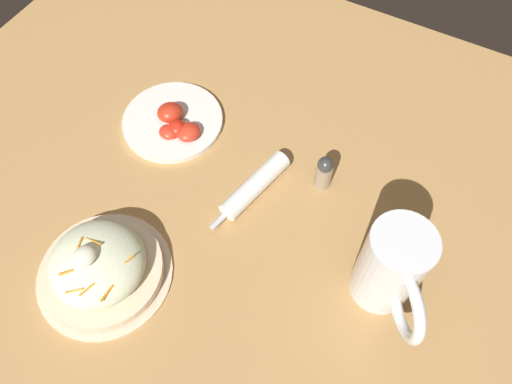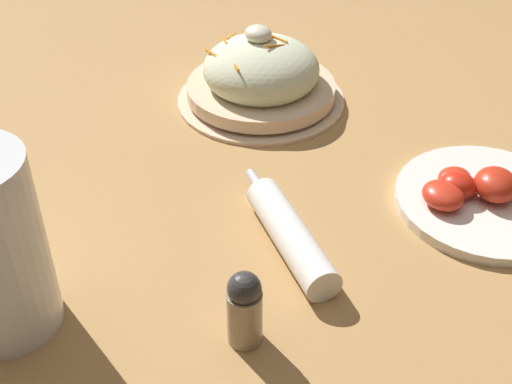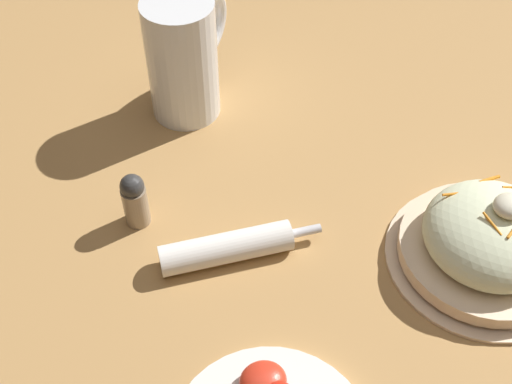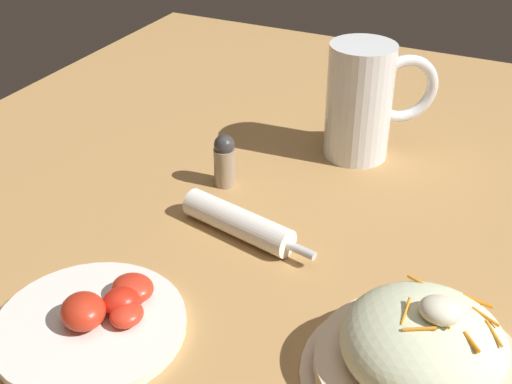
% 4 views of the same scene
% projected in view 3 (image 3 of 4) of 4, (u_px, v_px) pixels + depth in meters
% --- Properties ---
extents(ground_plane, '(1.43, 1.43, 0.00)m').
position_uv_depth(ground_plane, '(341.00, 194.00, 0.82)').
color(ground_plane, '#B2844C').
extents(salad_plate, '(0.22, 0.22, 0.10)m').
position_uv_depth(salad_plate, '(488.00, 241.00, 0.73)').
color(salad_plate, beige).
rests_on(salad_plate, ground_plane).
extents(beer_mug, '(0.14, 0.12, 0.17)m').
position_uv_depth(beer_mug, '(184.00, 62.00, 0.87)').
color(beer_mug, white).
rests_on(beer_mug, ground_plane).
extents(napkin_roll, '(0.19, 0.07, 0.03)m').
position_uv_depth(napkin_roll, '(228.00, 248.00, 0.74)').
color(napkin_roll, white).
rests_on(napkin_roll, ground_plane).
extents(salt_shaker, '(0.03, 0.03, 0.07)m').
position_uv_depth(salt_shaker, '(135.00, 199.00, 0.76)').
color(salt_shaker, gray).
rests_on(salt_shaker, ground_plane).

